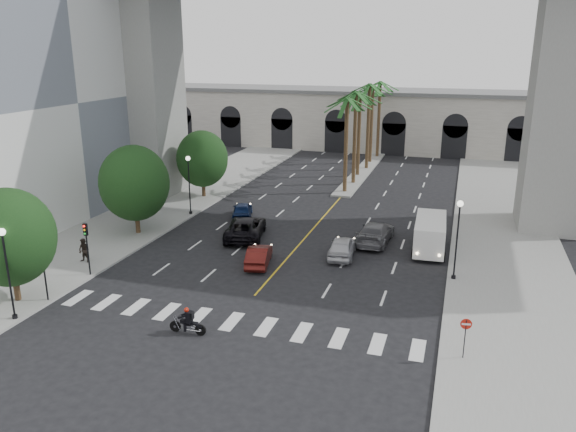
# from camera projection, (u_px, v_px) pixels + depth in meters

# --- Properties ---
(ground) EXTENTS (140.00, 140.00, 0.00)m
(ground) POSITION_uv_depth(u_px,v_px,m) (242.00, 310.00, 32.12)
(ground) COLOR black
(ground) RESTS_ON ground
(sidewalk_left) EXTENTS (8.00, 100.00, 0.15)m
(sidewalk_left) POSITION_uv_depth(u_px,v_px,m) (149.00, 214.00, 50.11)
(sidewalk_left) COLOR gray
(sidewalk_left) RESTS_ON ground
(sidewalk_right) EXTENTS (8.00, 100.00, 0.15)m
(sidewalk_right) POSITION_uv_depth(u_px,v_px,m) (507.00, 249.00, 41.45)
(sidewalk_right) COLOR gray
(sidewalk_right) RESTS_ON ground
(median) EXTENTS (2.00, 24.00, 0.20)m
(median) POSITION_uv_depth(u_px,v_px,m) (362.00, 172.00, 66.75)
(median) COLOR gray
(median) RESTS_ON ground
(pier_building) EXTENTS (71.00, 10.50, 8.50)m
(pier_building) POSITION_uv_depth(u_px,v_px,m) (385.00, 120.00, 81.04)
(pier_building) COLOR silver
(pier_building) RESTS_ON ground
(palm_a) EXTENTS (3.20, 3.20, 10.30)m
(palm_a) POSITION_uv_depth(u_px,v_px,m) (347.00, 103.00, 55.01)
(palm_a) COLOR #47331E
(palm_a) RESTS_ON ground
(palm_b) EXTENTS (3.20, 3.20, 10.60)m
(palm_b) POSITION_uv_depth(u_px,v_px,m) (356.00, 97.00, 58.55)
(palm_b) COLOR #47331E
(palm_b) RESTS_ON ground
(palm_c) EXTENTS (3.20, 3.20, 10.10)m
(palm_c) POSITION_uv_depth(u_px,v_px,m) (360.00, 98.00, 62.42)
(palm_c) COLOR #47331E
(palm_c) RESTS_ON ground
(palm_d) EXTENTS (3.20, 3.20, 10.90)m
(palm_d) POSITION_uv_depth(u_px,v_px,m) (370.00, 89.00, 65.75)
(palm_d) COLOR #47331E
(palm_d) RESTS_ON ground
(palm_e) EXTENTS (3.20, 3.20, 10.40)m
(palm_e) POSITION_uv_depth(u_px,v_px,m) (373.00, 90.00, 69.61)
(palm_e) COLOR #47331E
(palm_e) RESTS_ON ground
(palm_f) EXTENTS (3.20, 3.20, 10.70)m
(palm_f) POSITION_uv_depth(u_px,v_px,m) (380.00, 86.00, 73.09)
(palm_f) COLOR #47331E
(palm_f) RESTS_ON ground
(street_tree_near) EXTENTS (5.20, 5.20, 6.89)m
(street_tree_near) POSITION_uv_depth(u_px,v_px,m) (9.00, 237.00, 31.97)
(street_tree_near) COLOR #382616
(street_tree_near) RESTS_ON ground
(street_tree_mid) EXTENTS (5.44, 5.44, 7.21)m
(street_tree_mid) POSITION_uv_depth(u_px,v_px,m) (134.00, 183.00, 43.77)
(street_tree_mid) COLOR #382616
(street_tree_mid) RESTS_ON ground
(street_tree_far) EXTENTS (5.04, 5.04, 6.68)m
(street_tree_far) POSITION_uv_depth(u_px,v_px,m) (202.00, 159.00, 54.80)
(street_tree_far) COLOR #382616
(street_tree_far) RESTS_ON ground
(lamp_post_left_near) EXTENTS (0.40, 0.40, 5.35)m
(lamp_post_left_near) POSITION_uv_depth(u_px,v_px,m) (7.00, 266.00, 29.91)
(lamp_post_left_near) COLOR black
(lamp_post_left_near) RESTS_ON ground
(lamp_post_left_far) EXTENTS (0.40, 0.40, 5.35)m
(lamp_post_left_far) POSITION_uv_depth(u_px,v_px,m) (189.00, 180.00, 49.07)
(lamp_post_left_far) COLOR black
(lamp_post_left_far) RESTS_ON ground
(lamp_post_right) EXTENTS (0.40, 0.40, 5.35)m
(lamp_post_right) POSITION_uv_depth(u_px,v_px,m) (458.00, 233.00, 35.19)
(lamp_post_right) COLOR black
(lamp_post_right) RESTS_ON ground
(traffic_signal_near) EXTENTS (0.25, 0.18, 3.65)m
(traffic_signal_near) POSITION_uv_depth(u_px,v_px,m) (43.00, 262.00, 32.37)
(traffic_signal_near) COLOR black
(traffic_signal_near) RESTS_ON ground
(traffic_signal_far) EXTENTS (0.25, 0.18, 3.65)m
(traffic_signal_far) POSITION_uv_depth(u_px,v_px,m) (87.00, 240.00, 36.02)
(traffic_signal_far) COLOR black
(traffic_signal_far) RESTS_ON ground
(motorcycle_rider) EXTENTS (2.06, 0.56, 1.49)m
(motorcycle_rider) POSITION_uv_depth(u_px,v_px,m) (188.00, 322.00, 29.29)
(motorcycle_rider) COLOR black
(motorcycle_rider) RESTS_ON ground
(car_a) EXTENTS (2.09, 4.48, 1.48)m
(car_a) POSITION_uv_depth(u_px,v_px,m) (342.00, 247.00, 40.03)
(car_a) COLOR #B5B5BA
(car_a) RESTS_ON ground
(car_b) EXTENTS (2.26, 4.30, 1.35)m
(car_b) POSITION_uv_depth(u_px,v_px,m) (259.00, 255.00, 38.56)
(car_b) COLOR #4B120F
(car_b) RESTS_ON ground
(car_c) EXTENTS (4.01, 6.40, 1.65)m
(car_c) POSITION_uv_depth(u_px,v_px,m) (246.00, 228.00, 43.98)
(car_c) COLOR black
(car_c) RESTS_ON ground
(car_d) EXTENTS (2.48, 5.61, 1.60)m
(car_d) POSITION_uv_depth(u_px,v_px,m) (375.00, 233.00, 42.87)
(car_d) COLOR slate
(car_d) RESTS_ON ground
(car_e) EXTENTS (2.91, 4.45, 1.41)m
(car_e) POSITION_uv_depth(u_px,v_px,m) (242.00, 210.00, 49.09)
(car_e) COLOR #10214D
(car_e) RESTS_ON ground
(cargo_van) EXTENTS (2.49, 5.80, 2.44)m
(cargo_van) POSITION_uv_depth(u_px,v_px,m) (430.00, 234.00, 40.89)
(cargo_van) COLOR silver
(cargo_van) RESTS_ON ground
(pedestrian_a) EXTENTS (0.72, 0.49, 1.92)m
(pedestrian_a) POSITION_uv_depth(u_px,v_px,m) (37.00, 243.00, 39.64)
(pedestrian_a) COLOR black
(pedestrian_a) RESTS_ON sidewalk_left
(pedestrian_b) EXTENTS (0.87, 0.70, 1.70)m
(pedestrian_b) POSITION_uv_depth(u_px,v_px,m) (84.00, 251.00, 38.55)
(pedestrian_b) COLOR black
(pedestrian_b) RESTS_ON sidewalk_left
(do_not_enter_sign) EXTENTS (0.54, 0.11, 2.21)m
(do_not_enter_sign) POSITION_uv_depth(u_px,v_px,m) (466.00, 330.00, 26.49)
(do_not_enter_sign) COLOR black
(do_not_enter_sign) RESTS_ON ground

